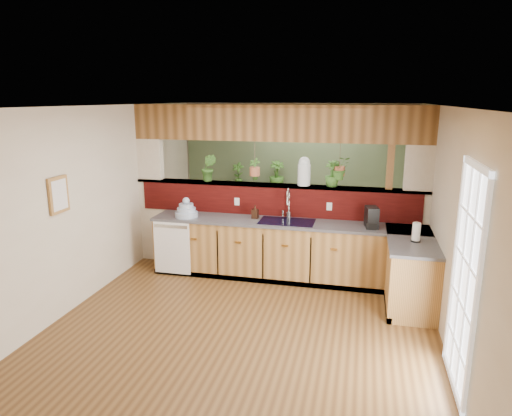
% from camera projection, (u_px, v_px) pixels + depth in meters
% --- Properties ---
extents(ground, '(4.60, 7.00, 0.01)m').
position_uv_depth(ground, '(256.00, 303.00, 6.15)').
color(ground, brown).
rests_on(ground, ground).
extents(ceiling, '(4.60, 7.00, 0.01)m').
position_uv_depth(ceiling, '(255.00, 106.00, 5.54)').
color(ceiling, brown).
rests_on(ceiling, ground).
extents(wall_back, '(4.60, 0.02, 2.60)m').
position_uv_depth(wall_back, '(296.00, 169.00, 9.16)').
color(wall_back, beige).
rests_on(wall_back, ground).
extents(wall_front, '(4.60, 0.02, 2.60)m').
position_uv_depth(wall_front, '(110.00, 356.00, 2.54)').
color(wall_front, beige).
rests_on(wall_front, ground).
extents(wall_left, '(0.02, 7.00, 2.60)m').
position_uv_depth(wall_left, '(95.00, 201.00, 6.36)').
color(wall_left, beige).
rests_on(wall_left, ground).
extents(wall_right, '(0.02, 7.00, 2.60)m').
position_uv_depth(wall_right, '(446.00, 221.00, 5.33)').
color(wall_right, beige).
rests_on(wall_right, ground).
extents(pass_through_partition, '(4.60, 0.21, 2.60)m').
position_uv_depth(pass_through_partition, '(277.00, 197.00, 7.14)').
color(pass_through_partition, beige).
rests_on(pass_through_partition, ground).
extents(pass_through_ledge, '(4.60, 0.21, 0.04)m').
position_uv_depth(pass_through_ledge, '(276.00, 185.00, 7.11)').
color(pass_through_ledge, brown).
rests_on(pass_through_ledge, ground).
extents(header_beam, '(4.60, 0.15, 0.55)m').
position_uv_depth(header_beam, '(276.00, 123.00, 6.88)').
color(header_beam, brown).
rests_on(header_beam, ground).
extents(sage_backwall, '(4.55, 0.02, 2.55)m').
position_uv_depth(sage_backwall, '(296.00, 169.00, 9.14)').
color(sage_backwall, '#576B49').
rests_on(sage_backwall, ground).
extents(countertop, '(4.14, 1.52, 0.90)m').
position_uv_depth(countertop, '(325.00, 255.00, 6.68)').
color(countertop, olive).
rests_on(countertop, ground).
extents(dishwasher, '(0.58, 0.03, 0.82)m').
position_uv_depth(dishwasher, '(172.00, 248.00, 7.00)').
color(dishwasher, white).
rests_on(dishwasher, ground).
extents(navy_sink, '(0.82, 0.50, 0.18)m').
position_uv_depth(navy_sink, '(287.00, 227.00, 6.83)').
color(navy_sink, black).
rests_on(navy_sink, countertop).
extents(french_door, '(0.06, 1.02, 2.16)m').
position_uv_depth(french_door, '(464.00, 283.00, 4.17)').
color(french_door, white).
rests_on(french_door, ground).
extents(framed_print, '(0.04, 0.35, 0.45)m').
position_uv_depth(framed_print, '(59.00, 195.00, 5.54)').
color(framed_print, olive).
rests_on(framed_print, wall_left).
extents(faucet, '(0.21, 0.21, 0.48)m').
position_uv_depth(faucet, '(288.00, 202.00, 6.89)').
color(faucet, '#B7B7B2').
rests_on(faucet, countertop).
extents(dish_stack, '(0.35, 0.35, 0.31)m').
position_uv_depth(dish_stack, '(186.00, 211.00, 7.05)').
color(dish_stack, '#99ABC6').
rests_on(dish_stack, countertop).
extents(soap_dispenser, '(0.10, 0.10, 0.21)m').
position_uv_depth(soap_dispenser, '(255.00, 212.00, 6.97)').
color(soap_dispenser, '#382014').
rests_on(soap_dispenser, countertop).
extents(coffee_maker, '(0.16, 0.27, 0.30)m').
position_uv_depth(coffee_maker, '(371.00, 218.00, 6.46)').
color(coffee_maker, black).
rests_on(coffee_maker, countertop).
extents(paper_towel, '(0.12, 0.12, 0.27)m').
position_uv_depth(paper_towel, '(416.00, 232.00, 5.84)').
color(paper_towel, black).
rests_on(paper_towel, countertop).
extents(glass_jar, '(0.20, 0.20, 0.44)m').
position_uv_depth(glass_jar, '(304.00, 171.00, 6.95)').
color(glass_jar, silver).
rests_on(glass_jar, pass_through_ledge).
extents(ledge_plant_left, '(0.26, 0.22, 0.44)m').
position_uv_depth(ledge_plant_left, '(209.00, 168.00, 7.30)').
color(ledge_plant_left, '#326021').
rests_on(ledge_plant_left, pass_through_ledge).
extents(ledge_plant_right, '(0.23, 0.23, 0.39)m').
position_uv_depth(ledge_plant_right, '(332.00, 174.00, 6.86)').
color(ledge_plant_right, '#326021').
rests_on(ledge_plant_right, pass_through_ledge).
extents(hanging_plant_a, '(0.21, 0.16, 0.54)m').
position_uv_depth(hanging_plant_a, '(255.00, 162.00, 7.10)').
color(hanging_plant_a, brown).
rests_on(hanging_plant_a, header_beam).
extents(hanging_plant_b, '(0.37, 0.34, 0.48)m').
position_uv_depth(hanging_plant_b, '(340.00, 158.00, 6.78)').
color(hanging_plant_b, brown).
rests_on(hanging_plant_b, header_beam).
extents(shelving_console, '(1.45, 0.68, 0.93)m').
position_uv_depth(shelving_console, '(261.00, 209.00, 9.26)').
color(shelving_console, black).
rests_on(shelving_console, ground).
extents(shelf_plant_a, '(0.27, 0.20, 0.47)m').
position_uv_depth(shelf_plant_a, '(238.00, 174.00, 9.20)').
color(shelf_plant_a, '#326021').
rests_on(shelf_plant_a, shelving_console).
extents(shelf_plant_b, '(0.38, 0.38, 0.52)m').
position_uv_depth(shelf_plant_b, '(277.00, 174.00, 9.01)').
color(shelf_plant_b, '#326021').
rests_on(shelf_plant_b, shelving_console).
extents(floor_plant, '(0.78, 0.72, 0.71)m').
position_uv_depth(floor_plant, '(343.00, 233.00, 8.13)').
color(floor_plant, '#326021').
rests_on(floor_plant, ground).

